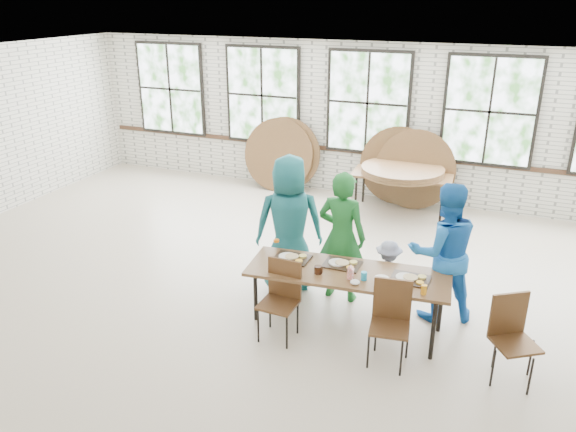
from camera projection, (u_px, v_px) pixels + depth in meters
name	position (u px, v px, depth m)	size (l,w,h in m)	color
room	(368.00, 105.00, 10.67)	(12.00, 12.00, 12.00)	#BCAD96
dining_table	(348.00, 275.00, 6.69)	(2.47, 1.03, 0.74)	brown
chair_near_left	(281.00, 293.00, 6.57)	(0.44, 0.42, 0.95)	#50321A
chair_near_right	(391.00, 315.00, 6.12)	(0.47, 0.46, 0.95)	#50321A
chair_spare	(511.00, 330.00, 5.83)	(0.57, 0.57, 0.95)	#50321A
adult_teal	(289.00, 224.00, 7.51)	(0.92, 0.60, 1.89)	#1C616C
adult_green	(342.00, 237.00, 7.27)	(0.64, 0.42, 1.76)	#1A6225
toddler	(388.00, 274.00, 7.21)	(0.59, 0.34, 0.92)	#171E48
adult_blue	(443.00, 252.00, 6.82)	(0.87, 0.67, 1.78)	blue
storage_table	(402.00, 177.00, 10.27)	(1.84, 0.85, 0.74)	brown
tabletop_clutter	(358.00, 273.00, 6.59)	(1.92, 0.63, 0.11)	black
round_tops_stacked	(402.00, 171.00, 10.23)	(1.50, 1.50, 0.13)	brown
round_tops_leaning	(342.00, 161.00, 11.06)	(4.29, 0.41, 1.50)	brown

